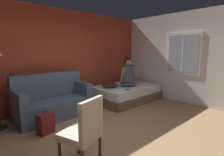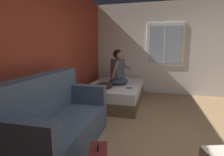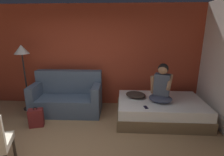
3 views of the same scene
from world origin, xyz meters
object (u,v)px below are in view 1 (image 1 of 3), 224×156
backpack (45,124)px  cell_phone (128,90)px  couch (53,100)px  person_seated (128,75)px  bed (126,93)px  throw_pillow (110,85)px  side_chair (84,130)px

backpack → cell_phone: (2.37, 0.06, 0.29)m
couch → person_seated: 2.33m
bed → person_seated: 0.61m
couch → throw_pillow: size_ratio=3.57×
side_chair → cell_phone: size_ratio=6.81×
throw_pillow → cell_phone: throw_pillow is taller
person_seated → cell_phone: 0.62m
bed → couch: size_ratio=1.17×
side_chair → person_seated: (2.72, 1.72, 0.30)m
side_chair → couch: bearing=77.5°
backpack → side_chair: bearing=-89.0°
side_chair → throw_pillow: bearing=41.6°
side_chair → throw_pillow: 2.91m
couch → throw_pillow: bearing=-5.0°
couch → person_seated: size_ratio=1.96×
couch → cell_phone: (1.89, -0.70, 0.09)m
bed → throw_pillow: throw_pillow is taller
throw_pillow → cell_phone: bearing=-72.5°
person_seated → backpack: 2.85m
bed → side_chair: bearing=-146.6°
person_seated → throw_pillow: bearing=159.0°
couch → side_chair: couch is taller
backpack → throw_pillow: 2.31m
bed → person_seated: bearing=-106.5°
backpack → throw_pillow: size_ratio=0.95×
bed → backpack: size_ratio=4.38×
cell_phone → person_seated: bearing=-148.2°
cell_phone → couch: bearing=-31.2°
couch → backpack: 0.92m
couch → side_chair: bearing=-102.5°
bed → person_seated: size_ratio=2.29×
person_seated → backpack: size_ratio=1.91×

